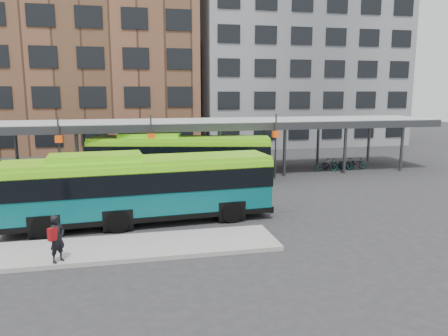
# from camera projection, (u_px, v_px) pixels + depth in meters

# --- Properties ---
(ground) EXTENTS (120.00, 120.00, 0.00)m
(ground) POSITION_uv_depth(u_px,v_px,m) (224.00, 221.00, 21.82)
(ground) COLOR #28282B
(ground) RESTS_ON ground
(boarding_island) EXTENTS (14.00, 3.00, 0.18)m
(boarding_island) POSITION_uv_depth(u_px,v_px,m) (108.00, 249.00, 17.75)
(boarding_island) COLOR gray
(boarding_island) RESTS_ON ground
(canopy) EXTENTS (40.00, 6.53, 4.80)m
(canopy) POSITION_uv_depth(u_px,v_px,m) (187.00, 124.00, 33.49)
(canopy) COLOR #999B9E
(canopy) RESTS_ON ground
(building_brick) EXTENTS (26.00, 14.00, 22.00)m
(building_brick) POSITION_uv_depth(u_px,v_px,m) (75.00, 49.00, 48.54)
(building_brick) COLOR brown
(building_brick) RESTS_ON ground
(building_grey) EXTENTS (24.00, 14.00, 20.00)m
(building_grey) POSITION_uv_depth(u_px,v_px,m) (294.00, 61.00, 54.22)
(building_grey) COLOR slate
(building_grey) RESTS_ON ground
(bus_front) EXTENTS (12.89, 3.58, 3.51)m
(bus_front) POSITION_uv_depth(u_px,v_px,m) (141.00, 186.00, 21.33)
(bus_front) COLOR #08545A
(bus_front) RESTS_ON ground
(bus_rear) EXTENTS (12.98, 5.53, 3.50)m
(bus_rear) POSITION_uv_depth(u_px,v_px,m) (179.00, 156.00, 31.06)
(bus_rear) COLOR #08545A
(bus_rear) RESTS_ON ground
(pedestrian) EXTENTS (0.75, 0.77, 1.78)m
(pedestrian) POSITION_uv_depth(u_px,v_px,m) (57.00, 238.00, 16.05)
(pedestrian) COLOR black
(pedestrian) RESTS_ON boarding_island
(bike_rack) EXTENTS (4.72, 1.60, 0.97)m
(bike_rack) POSITION_uv_depth(u_px,v_px,m) (341.00, 164.00, 35.93)
(bike_rack) COLOR slate
(bike_rack) RESTS_ON ground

